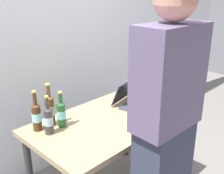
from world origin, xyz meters
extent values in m
cube|color=#9E8460|center=(0.00, 0.00, 0.71)|extent=(1.21, 0.72, 0.04)
cylinder|color=#2D2D30|center=(0.55, -0.30, 0.34)|extent=(0.05, 0.05, 0.69)
cylinder|color=#2D2D30|center=(0.55, 0.30, 0.34)|extent=(0.05, 0.05, 0.69)
cube|color=#383D4C|center=(0.35, -0.01, 0.73)|extent=(0.37, 0.30, 0.01)
cube|color=#232326|center=(0.36, -0.03, 0.74)|extent=(0.30, 0.20, 0.00)
cube|color=#383D4C|center=(0.32, 0.14, 0.83)|extent=(0.34, 0.15, 0.19)
cube|color=black|center=(0.32, 0.13, 0.83)|extent=(0.31, 0.14, 0.17)
cylinder|color=brown|center=(-0.37, 0.24, 0.83)|extent=(0.07, 0.07, 0.21)
cone|color=brown|center=(-0.37, 0.24, 0.95)|extent=(0.07, 0.07, 0.02)
cylinder|color=brown|center=(-0.37, 0.24, 1.00)|extent=(0.03, 0.03, 0.07)
cylinder|color=#BFB74C|center=(-0.37, 0.24, 1.04)|extent=(0.03, 0.03, 0.01)
cylinder|color=#E2AE7F|center=(-0.37, 0.24, 0.84)|extent=(0.07, 0.07, 0.07)
cylinder|color=#472B14|center=(-0.47, 0.24, 0.82)|extent=(0.06, 0.06, 0.18)
cone|color=#472B14|center=(-0.47, 0.24, 0.92)|extent=(0.06, 0.06, 0.02)
cylinder|color=#472B14|center=(-0.47, 0.24, 0.97)|extent=(0.03, 0.03, 0.08)
cylinder|color=#BFB74C|center=(-0.47, 0.24, 1.01)|extent=(0.03, 0.03, 0.01)
cylinder|color=#8ED9DF|center=(-0.47, 0.24, 0.83)|extent=(0.06, 0.06, 0.06)
cylinder|color=#333333|center=(-0.44, 0.14, 0.81)|extent=(0.06, 0.06, 0.18)
cone|color=#333333|center=(-0.44, 0.14, 0.91)|extent=(0.06, 0.06, 0.02)
cylinder|color=#333333|center=(-0.44, 0.14, 0.96)|extent=(0.02, 0.02, 0.07)
cylinder|color=#BFB74C|center=(-0.44, 0.14, 1.00)|extent=(0.03, 0.03, 0.01)
cylinder|color=#9ABCCB|center=(-0.44, 0.14, 0.82)|extent=(0.06, 0.06, 0.06)
cylinder|color=#1E5123|center=(-0.32, 0.16, 0.81)|extent=(0.06, 0.06, 0.17)
cone|color=#1E5123|center=(-0.32, 0.16, 0.91)|extent=(0.06, 0.06, 0.02)
cylinder|color=#1E5123|center=(-0.32, 0.16, 0.95)|extent=(0.03, 0.03, 0.06)
cylinder|color=#BFB74C|center=(-0.32, 0.16, 0.99)|extent=(0.03, 0.03, 0.01)
cylinder|color=#67C5CD|center=(-0.32, 0.16, 0.82)|extent=(0.06, 0.06, 0.06)
cube|color=#594C6B|center=(-0.14, -0.59, 1.22)|extent=(0.42, 0.22, 0.56)
cube|color=silver|center=(0.00, 0.76, 1.30)|extent=(6.00, 0.10, 2.60)
camera|label=1|loc=(-1.32, -1.32, 1.68)|focal=43.63mm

